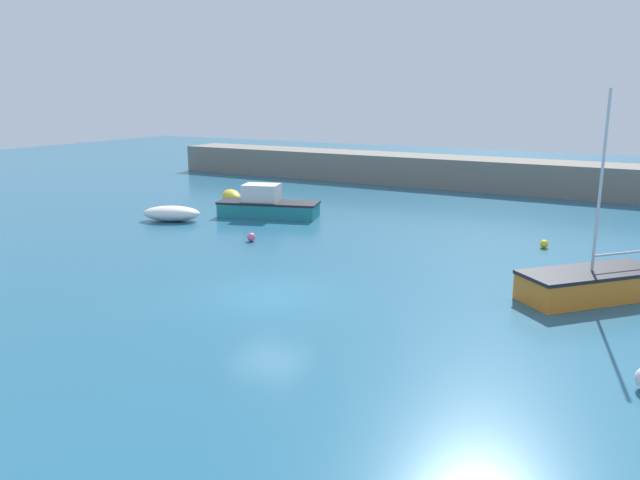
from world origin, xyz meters
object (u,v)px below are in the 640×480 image
mooring_buoy_yellow (544,244)px  motorboat_grey_hull (267,205)px  fishing_dinghy_green (231,197)px  rowboat_blue_near (172,213)px  mooring_buoy_pink (251,237)px  sailboat_tall_mast (590,284)px

mooring_buoy_yellow → motorboat_grey_hull: bearing=179.8°
motorboat_grey_hull → mooring_buoy_yellow: size_ratio=15.91×
fishing_dinghy_green → mooring_buoy_yellow: size_ratio=6.49×
rowboat_blue_near → mooring_buoy_pink: size_ratio=8.71×
sailboat_tall_mast → fishing_dinghy_green: (-21.95, 9.13, -0.08)m
mooring_buoy_pink → fishing_dinghy_green: bearing=131.9°
fishing_dinghy_green → motorboat_grey_hull: motorboat_grey_hull is taller
fishing_dinghy_green → rowboat_blue_near: fishing_dinghy_green is taller
motorboat_grey_hull → mooring_buoy_yellow: motorboat_grey_hull is taller
mooring_buoy_pink → mooring_buoy_yellow: 13.43m
fishing_dinghy_green → rowboat_blue_near: 6.00m
rowboat_blue_near → motorboat_grey_hull: size_ratio=0.58×
sailboat_tall_mast → fishing_dinghy_green: sailboat_tall_mast is taller
sailboat_tall_mast → mooring_buoy_pink: 15.00m
sailboat_tall_mast → motorboat_grey_hull: sailboat_tall_mast is taller
mooring_buoy_pink → mooring_buoy_yellow: (12.33, 5.33, -0.01)m
motorboat_grey_hull → mooring_buoy_yellow: bearing=-17.0°
mooring_buoy_pink → mooring_buoy_yellow: bearing=23.4°
sailboat_tall_mast → mooring_buoy_pink: sailboat_tall_mast is taller
rowboat_blue_near → mooring_buoy_yellow: (18.89, 3.50, -0.23)m
motorboat_grey_hull → mooring_buoy_yellow: 15.04m
fishing_dinghy_green → motorboat_grey_hull: 4.95m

